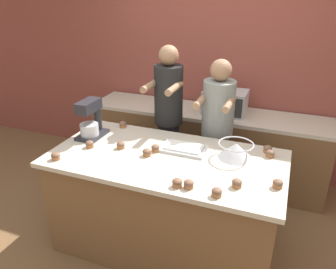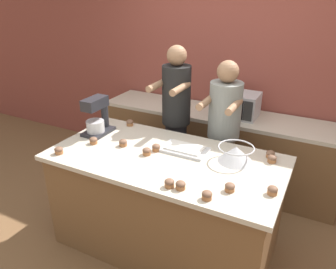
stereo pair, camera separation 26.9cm
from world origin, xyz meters
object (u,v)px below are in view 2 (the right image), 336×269
Objects in this scene: person_left at (176,123)px; stand_mixer at (97,118)px; cupcake_2 at (93,140)px; cupcake_12 at (272,159)px; cupcake_13 at (123,143)px; cupcake_11 at (230,187)px; cupcake_0 at (156,147)px; person_right at (223,138)px; cupcake_3 at (130,123)px; cupcake_4 at (181,185)px; microwave_oven at (236,104)px; cupcake_6 at (100,122)px; cupcake_7 at (273,190)px; mixing_bowl at (236,153)px; cupcake_5 at (169,183)px; cupcake_9 at (207,195)px; cupcake_1 at (147,151)px; baking_tray at (185,149)px; cupcake_8 at (270,154)px; cupcake_10 at (59,150)px.

person_left reaches higher than stand_mixer.
stand_mixer is at bearing 118.11° from cupcake_2.
cupcake_12 is 1.00× the size of cupcake_13.
cupcake_0 is at bearing 158.32° from cupcake_11.
person_right reaches higher than cupcake_3.
stand_mixer is at bearing 155.96° from cupcake_4.
microwave_oven is 1.21m from cupcake_3.
cupcake_7 is (1.81, -0.45, 0.00)m from cupcake_6.
person_right is 3.37× the size of microwave_oven.
person_left reaches higher than cupcake_4.
mixing_bowl is 4.11× the size of cupcake_5.
cupcake_12 is (-0.09, 0.45, 0.00)m from cupcake_7.
person_left is 24.15× the size of cupcake_7.
cupcake_4 is 0.84m from cupcake_12.
cupcake_2 and cupcake_9 have the same top height.
cupcake_0 is 1.00× the size of cupcake_1.
cupcake_4 is at bearing -62.30° from person_left.
cupcake_5 is at bearing -26.25° from stand_mixer.
cupcake_12 is (1.49, 0.39, 0.00)m from cupcake_2.
baking_tray is 0.58m from cupcake_4.
cupcake_8 is at bearing 58.85° from cupcake_4.
cupcake_2 and cupcake_5 have the same top height.
mixing_bowl reaches higher than cupcake_3.
mixing_bowl is at bearing 137.04° from cupcake_7.
cupcake_1 is at bearing -24.67° from cupcake_6.
cupcake_13 is (-1.23, -0.31, 0.00)m from cupcake_12.
cupcake_7 is (1.53, -0.57, 0.00)m from cupcake_3.
cupcake_13 is at bearing -165.95° from cupcake_12.
cupcake_4 is at bearing -34.98° from cupcake_1.
cupcake_4 is at bearing -28.87° from cupcake_6.
cupcake_4 is (0.57, -1.09, 0.04)m from person_left.
cupcake_0 reaches higher than baking_tray.
mixing_bowl is 0.44m from baking_tray.
cupcake_3 is 1.00× the size of cupcake_7.
cupcake_1 is (-0.69, -0.24, -0.04)m from mixing_bowl.
person_left reaches higher than cupcake_0.
stand_mixer is 5.03× the size of cupcake_4.
cupcake_1 reaches higher than baking_tray.
microwave_oven is 6.77× the size of cupcake_4.
cupcake_10 is at bearing -92.91° from stand_mixer.
cupcake_12 is at bearing 50.79° from cupcake_5.
mixing_bowl reaches higher than cupcake_10.
person_right is at bearing 0.03° from person_left.
cupcake_0 is at bearing -17.35° from cupcake_6.
cupcake_10 is at bearing -154.70° from cupcake_8.
person_left reaches higher than mixing_bowl.
cupcake_12 is (1.60, 0.19, -0.13)m from stand_mixer.
cupcake_4 is 1.00× the size of cupcake_9.
person_right is 1.03m from cupcake_11.
cupcake_13 is at bearing 173.70° from cupcake_7.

